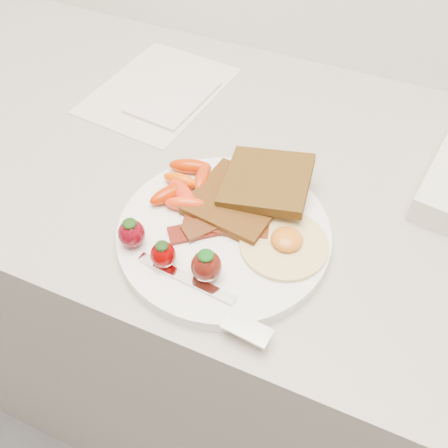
% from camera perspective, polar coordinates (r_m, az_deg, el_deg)
% --- Properties ---
extents(counter, '(2.00, 0.60, 0.90)m').
position_cam_1_polar(counter, '(1.09, 4.01, -11.41)').
color(counter, gray).
rests_on(counter, ground).
extents(plate, '(0.27, 0.27, 0.02)m').
position_cam_1_polar(plate, '(0.63, 0.00, -1.11)').
color(plate, white).
rests_on(plate, counter).
extents(toast_lower, '(0.12, 0.12, 0.01)m').
position_cam_1_polar(toast_lower, '(0.65, 1.53, 2.71)').
color(toast_lower, black).
rests_on(toast_lower, plate).
extents(toast_upper, '(0.13, 0.13, 0.03)m').
position_cam_1_polar(toast_upper, '(0.66, 4.93, 4.96)').
color(toast_upper, '#31200C').
rests_on(toast_upper, toast_lower).
extents(fried_egg, '(0.12, 0.12, 0.02)m').
position_cam_1_polar(fried_egg, '(0.61, 6.95, -2.17)').
color(fried_egg, '#F0E2C1').
rests_on(fried_egg, plate).
extents(bacon_strips, '(0.12, 0.11, 0.01)m').
position_cam_1_polar(bacon_strips, '(0.63, -0.47, 0.01)').
color(bacon_strips, '#4A1309').
rests_on(bacon_strips, plate).
extents(baby_carrots, '(0.09, 0.11, 0.02)m').
position_cam_1_polar(baby_carrots, '(0.67, -4.46, 4.38)').
color(baby_carrots, '#E95000').
rests_on(baby_carrots, plate).
extents(strawberries, '(0.14, 0.04, 0.04)m').
position_cam_1_polar(strawberries, '(0.58, -6.18, -3.18)').
color(strawberries, '#630510').
rests_on(strawberries, plate).
extents(fork, '(0.18, 0.06, 0.00)m').
position_cam_1_polar(fork, '(0.56, -1.31, -8.66)').
color(fork, white).
rests_on(fork, plate).
extents(paper_sheet, '(0.21, 0.27, 0.00)m').
position_cam_1_polar(paper_sheet, '(0.89, -7.46, 14.90)').
color(paper_sheet, beige).
rests_on(paper_sheet, counter).
extents(notepad, '(0.12, 0.16, 0.01)m').
position_cam_1_polar(notepad, '(0.86, -5.86, 14.22)').
color(notepad, silver).
rests_on(notepad, paper_sheet).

